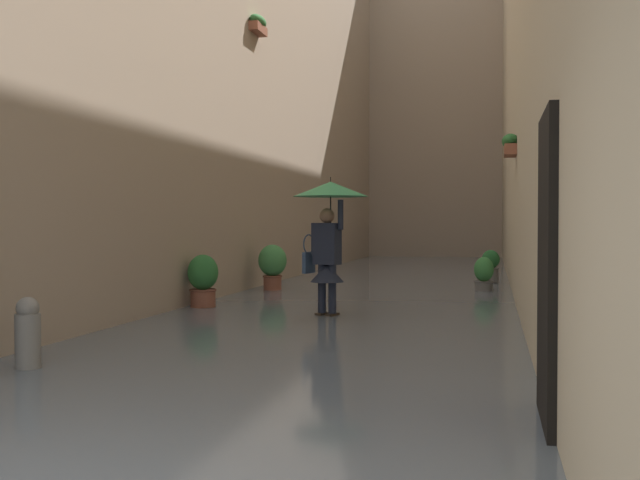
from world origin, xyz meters
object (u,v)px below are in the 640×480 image
object	(u,v)px
potted_plant_near_left	(484,275)
mooring_bollard	(28,336)
potted_plant_far_right	(203,281)
potted_plant_near_right	(272,265)
potted_plant_far_left	(491,267)
person_wading	(329,217)

from	to	relation	value
potted_plant_near_left	mooring_bollard	size ratio (longest dim) A/B	1.01
mooring_bollard	potted_plant_far_right	bearing A→B (deg)	-86.52
potted_plant_near_left	mooring_bollard	distance (m)	10.15
potted_plant_near_right	potted_plant_near_left	bearing A→B (deg)	-169.73
potted_plant_far_left	potted_plant_near_right	world-z (taller)	potted_plant_near_right
potted_plant_far_right	potted_plant_far_left	xyz separation A→B (m)	(-4.58, -6.13, -0.07)
potted_plant_near_left	person_wading	bearing A→B (deg)	64.64
potted_plant_near_right	mooring_bollard	world-z (taller)	potted_plant_near_right
potted_plant_far_right	potted_plant_near_left	bearing A→B (deg)	-137.90
potted_plant_far_right	mooring_bollard	xyz separation A→B (m)	(-0.32, 5.26, -0.13)
person_wading	mooring_bollard	distance (m)	5.14
potted_plant_near_left	potted_plant_far_left	size ratio (longest dim) A/B	0.92
potted_plant_near_right	potted_plant_far_right	bearing A→B (deg)	86.06
potted_plant_near_left	mooring_bollard	bearing A→B (deg)	66.00
person_wading	potted_plant_near_right	distance (m)	4.48
potted_plant_far_right	mooring_bollard	world-z (taller)	potted_plant_far_right
potted_plant_near_right	person_wading	bearing A→B (deg)	117.44
potted_plant_near_right	mooring_bollard	distance (m)	8.51
potted_plant_far_right	potted_plant_near_right	distance (m)	3.26
potted_plant_near_left	potted_plant_far_right	distance (m)	6.00
potted_plant_near_left	potted_plant_near_right	size ratio (longest dim) A/B	0.75
potted_plant_near_left	mooring_bollard	xyz separation A→B (m)	(4.13, 9.27, -0.01)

